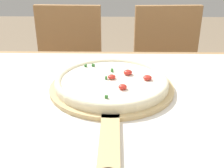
% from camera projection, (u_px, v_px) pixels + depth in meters
% --- Properties ---
extents(dining_table, '(1.44, 0.99, 0.78)m').
position_uv_depth(dining_table, '(111.00, 143.00, 0.78)').
color(dining_table, '#A87F51').
rests_on(dining_table, ground_plane).
extents(towel_cloth, '(1.36, 0.91, 0.00)m').
position_uv_depth(towel_cloth, '(111.00, 111.00, 0.74)').
color(towel_cloth, silver).
rests_on(towel_cloth, dining_table).
extents(pizza_peel, '(0.37, 0.59, 0.01)m').
position_uv_depth(pizza_peel, '(112.00, 91.00, 0.83)').
color(pizza_peel, tan).
rests_on(pizza_peel, towel_cloth).
extents(pizza, '(0.34, 0.34, 0.03)m').
position_uv_depth(pizza, '(112.00, 81.00, 0.84)').
color(pizza, beige).
rests_on(pizza, pizza_peel).
extents(chair_left, '(0.41, 0.41, 0.89)m').
position_uv_depth(chair_left, '(68.00, 73.00, 1.66)').
color(chair_left, '#A37547').
rests_on(chair_left, ground_plane).
extents(chair_right, '(0.42, 0.42, 0.89)m').
position_uv_depth(chair_right, '(167.00, 73.00, 1.65)').
color(chair_right, '#A37547').
rests_on(chair_right, ground_plane).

